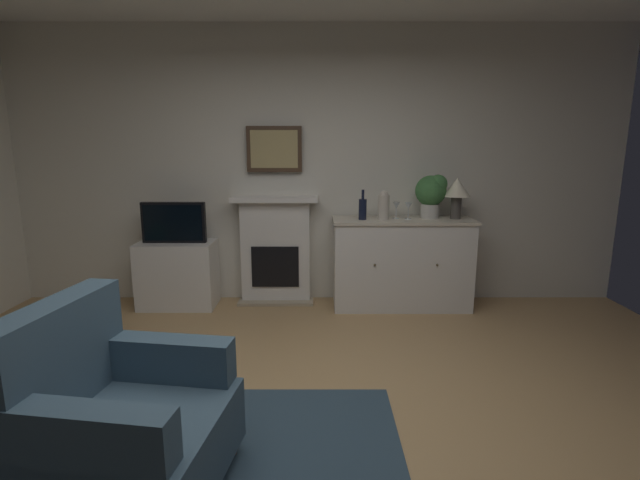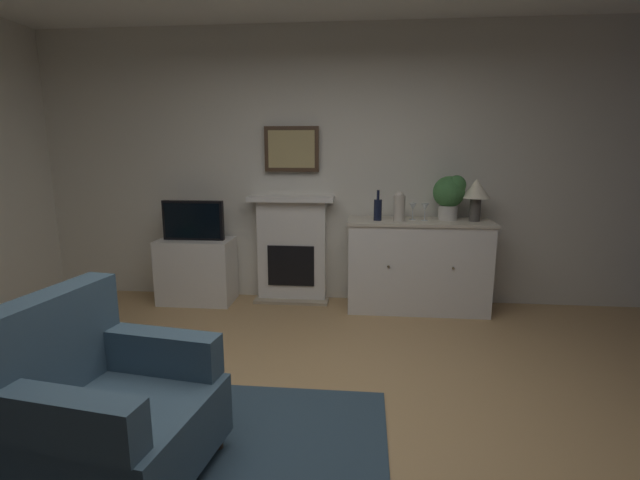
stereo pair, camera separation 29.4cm
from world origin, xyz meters
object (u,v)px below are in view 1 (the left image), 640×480
(wine_glass_center, at_px, (407,207))
(wine_bottle, at_px, (362,209))
(armchair, at_px, (117,420))
(vase_decorative, at_px, (383,205))
(fireplace_unit, at_px, (275,250))
(sideboard_cabinet, at_px, (400,263))
(wine_glass_left, at_px, (395,206))
(tv_cabinet, at_px, (177,274))
(potted_plant_small, at_px, (431,192))
(tv_set, at_px, (173,223))
(framed_picture, at_px, (273,149))
(table_lamp, at_px, (456,190))

(wine_glass_center, bearing_deg, wine_bottle, -176.63)
(wine_bottle, height_order, armchair, wine_bottle)
(armchair, bearing_deg, vase_decorative, 58.80)
(wine_glass_center, bearing_deg, fireplace_unit, 171.57)
(sideboard_cabinet, bearing_deg, wine_glass_left, 160.43)
(fireplace_unit, height_order, tv_cabinet, fireplace_unit)
(wine_glass_left, height_order, potted_plant_small, potted_plant_small)
(sideboard_cabinet, relative_size, tv_set, 2.21)
(vase_decorative, xyz_separation_m, tv_cabinet, (-2.04, 0.06, -0.71))
(vase_decorative, distance_m, tv_set, 2.05)
(framed_picture, relative_size, wine_bottle, 1.90)
(wine_glass_left, xyz_separation_m, armchair, (-1.66, -2.59, -0.64))
(wine_glass_center, height_order, vase_decorative, vase_decorative)
(potted_plant_small, bearing_deg, wine_glass_center, -165.03)
(sideboard_cabinet, relative_size, vase_decorative, 4.88)
(framed_picture, relative_size, armchair, 0.60)
(tv_cabinet, height_order, armchair, armchair)
(tv_cabinet, bearing_deg, potted_plant_small, 0.69)
(framed_picture, height_order, wine_bottle, framed_picture)
(tv_set, bearing_deg, sideboard_cabinet, 0.21)
(armchair, bearing_deg, wine_glass_center, 55.24)
(sideboard_cabinet, relative_size, wine_bottle, 4.73)
(wine_glass_left, bearing_deg, fireplace_unit, 172.74)
(vase_decorative, bearing_deg, framed_picture, 165.71)
(fireplace_unit, height_order, framed_picture, framed_picture)
(tv_set, relative_size, armchair, 0.67)
(sideboard_cabinet, xyz_separation_m, wine_glass_left, (-0.07, 0.02, 0.57))
(armchair, bearing_deg, framed_picture, 80.77)
(fireplace_unit, relative_size, potted_plant_small, 2.56)
(wine_glass_left, height_order, armchair, wine_glass_left)
(potted_plant_small, bearing_deg, fireplace_unit, 175.13)
(framed_picture, relative_size, wine_glass_left, 3.33)
(tv_set, bearing_deg, vase_decorative, -1.17)
(wine_glass_center, bearing_deg, vase_decorative, -172.42)
(wine_bottle, bearing_deg, sideboard_cabinet, 6.20)
(sideboard_cabinet, height_order, wine_bottle, wine_bottle)
(vase_decorative, bearing_deg, potted_plant_small, 11.25)
(wine_glass_left, relative_size, tv_cabinet, 0.22)
(wine_glass_center, distance_m, tv_set, 2.29)
(wine_glass_center, height_order, tv_set, same)
(framed_picture, distance_m, potted_plant_small, 1.61)
(fireplace_unit, distance_m, tv_set, 1.04)
(armchair, bearing_deg, fireplace_unit, 80.63)
(framed_picture, distance_m, sideboard_cabinet, 1.71)
(tv_set, height_order, potted_plant_small, potted_plant_small)
(fireplace_unit, xyz_separation_m, table_lamp, (1.78, -0.18, 0.63))
(table_lamp, height_order, wine_bottle, table_lamp)
(table_lamp, bearing_deg, vase_decorative, -175.98)
(sideboard_cabinet, xyz_separation_m, tv_cabinet, (-2.25, 0.02, -0.12))
(tv_set, bearing_deg, armchair, -78.44)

